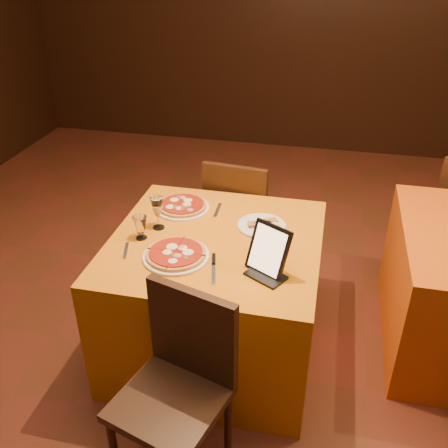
% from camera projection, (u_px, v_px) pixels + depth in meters
% --- Properties ---
extents(floor, '(6.00, 7.00, 0.01)m').
position_uv_depth(floor, '(231.00, 368.00, 2.85)').
color(floor, '#5E2D19').
rests_on(floor, ground).
extents(wall_back, '(6.00, 0.01, 2.80)m').
position_uv_depth(wall_back, '(303.00, 17.00, 5.09)').
color(wall_back, black).
rests_on(wall_back, floor).
extents(main_table, '(1.10, 1.10, 0.75)m').
position_uv_depth(main_table, '(216.00, 295.00, 2.82)').
color(main_table, orange).
rests_on(main_table, floor).
extents(chair_main_near, '(0.57, 0.57, 0.91)m').
position_uv_depth(chair_main_near, '(170.00, 402.00, 2.08)').
color(chair_main_near, black).
rests_on(chair_main_near, floor).
extents(chair_main_far, '(0.41, 0.41, 0.91)m').
position_uv_depth(chair_main_far, '(242.00, 216.00, 3.44)').
color(chair_main_far, black).
rests_on(chair_main_far, floor).
extents(pizza_near, '(0.33, 0.33, 0.03)m').
position_uv_depth(pizza_near, '(176.00, 255.00, 2.47)').
color(pizza_near, white).
rests_on(pizza_near, main_table).
extents(pizza_far, '(0.32, 0.32, 0.03)m').
position_uv_depth(pizza_far, '(182.00, 207.00, 2.91)').
color(pizza_far, white).
rests_on(pizza_far, main_table).
extents(cutlet_dish, '(0.27, 0.27, 0.03)m').
position_uv_depth(cutlet_dish, '(262.00, 225.00, 2.73)').
color(cutlet_dish, white).
rests_on(cutlet_dish, main_table).
extents(wine_glass, '(0.08, 0.08, 0.19)m').
position_uv_depth(wine_glass, '(158.00, 213.00, 2.68)').
color(wine_glass, '#ECE086').
rests_on(wine_glass, main_table).
extents(water_glass, '(0.08, 0.08, 0.13)m').
position_uv_depth(water_glass, '(140.00, 228.00, 2.60)').
color(water_glass, white).
rests_on(water_glass, main_table).
extents(tablet, '(0.23, 0.19, 0.24)m').
position_uv_depth(tablet, '(268.00, 250.00, 2.32)').
color(tablet, black).
rests_on(tablet, main_table).
extents(knife, '(0.07, 0.23, 0.01)m').
position_uv_depth(knife, '(214.00, 270.00, 2.38)').
color(knife, silver).
rests_on(knife, main_table).
extents(fork_near, '(0.06, 0.15, 0.01)m').
position_uv_depth(fork_near, '(126.00, 251.00, 2.53)').
color(fork_near, silver).
rests_on(fork_near, main_table).
extents(fork_far, '(0.03, 0.17, 0.01)m').
position_uv_depth(fork_far, '(218.00, 210.00, 2.90)').
color(fork_far, silver).
rests_on(fork_far, main_table).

